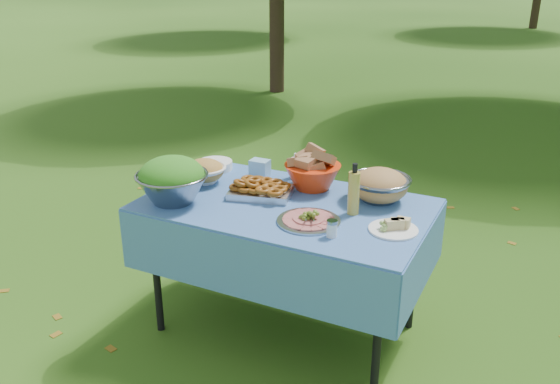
% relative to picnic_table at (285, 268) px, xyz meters
% --- Properties ---
extents(ground, '(80.00, 80.00, 0.00)m').
position_rel_picnic_table_xyz_m(ground, '(0.00, 0.00, -0.38)').
color(ground, black).
rests_on(ground, ground).
extents(picnic_table, '(1.46, 0.86, 0.76)m').
position_rel_picnic_table_xyz_m(picnic_table, '(0.00, 0.00, 0.00)').
color(picnic_table, '#7EB7F3').
rests_on(picnic_table, ground).
extents(salad_bowl, '(0.38, 0.38, 0.24)m').
position_rel_picnic_table_xyz_m(salad_bowl, '(-0.53, -0.23, 0.50)').
color(salad_bowl, gray).
rests_on(salad_bowl, picnic_table).
extents(pasta_bowl_white, '(0.29, 0.29, 0.13)m').
position_rel_picnic_table_xyz_m(pasta_bowl_white, '(-0.54, 0.08, 0.45)').
color(pasta_bowl_white, white).
rests_on(pasta_bowl_white, picnic_table).
extents(plate_stack, '(0.27, 0.27, 0.05)m').
position_rel_picnic_table_xyz_m(plate_stack, '(-0.61, 0.29, 0.41)').
color(plate_stack, white).
rests_on(plate_stack, picnic_table).
extents(wipes_box, '(0.11, 0.08, 0.10)m').
position_rel_picnic_table_xyz_m(wipes_box, '(-0.31, 0.30, 0.43)').
color(wipes_box, '#8CC4EC').
rests_on(wipes_box, picnic_table).
extents(sanitizer_bottle, '(0.06, 0.06, 0.14)m').
position_rel_picnic_table_xyz_m(sanitizer_bottle, '(-0.12, 0.38, 0.45)').
color(sanitizer_bottle, pink).
rests_on(sanitizer_bottle, picnic_table).
extents(bread_bowl, '(0.32, 0.32, 0.21)m').
position_rel_picnic_table_xyz_m(bread_bowl, '(0.03, 0.27, 0.48)').
color(bread_bowl, red).
rests_on(bread_bowl, picnic_table).
extents(pasta_bowl_steel, '(0.33, 0.33, 0.17)m').
position_rel_picnic_table_xyz_m(pasta_bowl_steel, '(0.41, 0.26, 0.47)').
color(pasta_bowl_steel, gray).
rests_on(pasta_bowl_steel, picnic_table).
extents(fried_tray, '(0.37, 0.30, 0.08)m').
position_rel_picnic_table_xyz_m(fried_tray, '(-0.17, 0.04, 0.42)').
color(fried_tray, silver).
rests_on(fried_tray, picnic_table).
extents(charcuterie_platter, '(0.33, 0.33, 0.07)m').
position_rel_picnic_table_xyz_m(charcuterie_platter, '(0.20, -0.16, 0.42)').
color(charcuterie_platter, '#AFB2B8').
rests_on(charcuterie_platter, picnic_table).
extents(oil_bottle, '(0.07, 0.07, 0.26)m').
position_rel_picnic_table_xyz_m(oil_bottle, '(0.35, 0.03, 0.51)').
color(oil_bottle, gold).
rests_on(oil_bottle, picnic_table).
extents(cheese_plate, '(0.27, 0.27, 0.06)m').
position_rel_picnic_table_xyz_m(cheese_plate, '(0.59, -0.07, 0.41)').
color(cheese_plate, white).
rests_on(cheese_plate, picnic_table).
extents(shaker, '(0.06, 0.06, 0.08)m').
position_rel_picnic_table_xyz_m(shaker, '(0.35, -0.25, 0.42)').
color(shaker, white).
rests_on(shaker, picnic_table).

